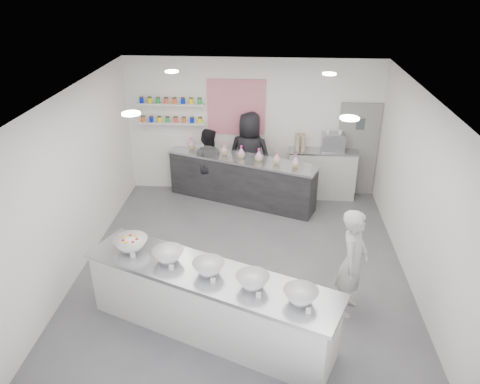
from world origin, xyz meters
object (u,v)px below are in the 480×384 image
Objects in this scene: espresso_ledge at (322,174)px; espresso_machine at (333,143)px; staff_left at (208,163)px; back_bar at (241,180)px; staff_right at (249,156)px; prep_counter at (210,303)px; woman_prep at (353,263)px.

espresso_ledge is 3.03× the size of espresso_machine.
espresso_machine is at bearing -160.38° from staff_left.
espresso_machine is at bearing 32.03° from back_bar.
back_bar is 0.55m from staff_right.
espresso_machine is 2.74m from staff_left.
staff_left reaches higher than espresso_ledge.
staff_left reaches higher than prep_counter.
back_bar is 2.23× the size of espresso_ledge.
back_bar is at bearing 51.34° from woman_prep.
staff_left is (-2.50, -0.14, 0.24)m from espresso_ledge.
back_bar is (0.15, 4.06, 0.01)m from prep_counter.
espresso_machine reaches higher than espresso_ledge.
espresso_machine is 0.29× the size of woman_prep.
woman_prep is (0.10, -3.85, 0.30)m from espresso_ledge.
espresso_ledge is 0.76m from espresso_machine.
espresso_machine is 3.87m from woman_prep.
prep_counter is 4.98m from espresso_machine.
back_bar is at bearing 68.45° from staff_right.
staff_left is (-2.61, 3.71, -0.06)m from woman_prep.
espresso_machine is 0.31× the size of staff_left.
woman_prep is 4.53m from staff_left.
prep_counter is at bearing 114.62° from staff_left.
woman_prep is 4.08m from staff_right.
staff_left reaches higher than back_bar.
espresso_ledge reaches higher than prep_counter.
staff_left reaches higher than espresso_machine.
espresso_machine is at bearing 87.34° from prep_counter.
staff_right is (0.31, 4.31, 0.47)m from prep_counter.
espresso_ledge is 0.76× the size of staff_right.
prep_counter is 2.12m from woman_prep.
staff_right is (-1.69, 3.71, 0.13)m from woman_prep.
staff_right reaches higher than woman_prep.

